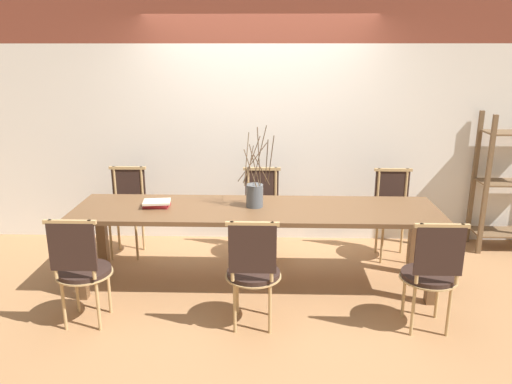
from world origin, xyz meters
The scene contains 11 objects.
ground_plane centered at (0.00, 0.00, 0.00)m, with size 16.00×16.00×0.00m, color #9E7047.
wall_rear centered at (0.00, 1.27, 1.60)m, with size 12.00×0.06×3.20m.
dining_table centered at (0.00, 0.00, 0.68)m, with size 3.29×0.81×0.77m.
chair_near_leftend centered at (-1.35, -0.73, 0.50)m, with size 0.44×0.44×0.94m.
chair_near_left centered at (0.00, -0.73, 0.50)m, with size 0.44×0.44×0.94m.
chair_near_center centered at (1.37, -0.73, 0.50)m, with size 0.44×0.44×0.94m.
chair_far_leftend centered at (-1.40, 0.73, 0.50)m, with size 0.44×0.44×0.94m.
chair_far_left centered at (0.04, 0.73, 0.50)m, with size 0.44×0.44×0.94m.
chair_far_center centered at (1.42, 0.73, 0.50)m, with size 0.44×0.44×0.94m.
vase_centerpiece centered at (-0.01, 0.04, 0.89)m, with size 0.33×0.31×0.74m.
book_stack centered at (-0.90, 0.01, 0.80)m, with size 0.26×0.20×0.06m.
Camera 1 is at (0.13, -4.28, 2.15)m, focal length 35.00 mm.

